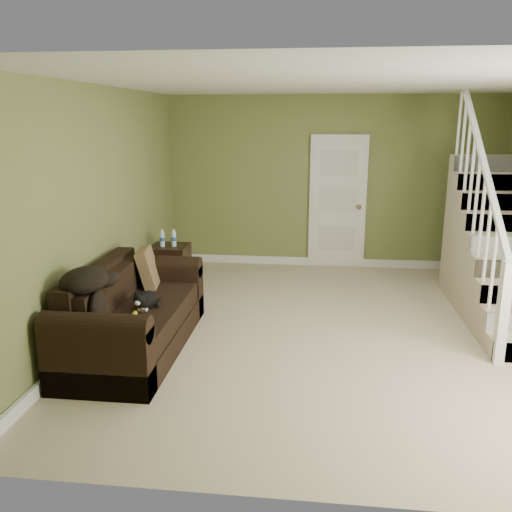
% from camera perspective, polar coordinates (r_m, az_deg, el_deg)
% --- Properties ---
extents(floor, '(5.00, 5.50, 0.01)m').
position_cam_1_polar(floor, '(6.04, 7.99, -7.83)').
color(floor, tan).
rests_on(floor, ground).
extents(ceiling, '(5.00, 5.50, 0.01)m').
position_cam_1_polar(ceiling, '(5.60, 8.96, 17.63)').
color(ceiling, white).
rests_on(ceiling, wall_back).
extents(wall_back, '(5.00, 0.04, 2.60)m').
position_cam_1_polar(wall_back, '(8.40, 7.96, 7.65)').
color(wall_back, olive).
rests_on(wall_back, floor).
extents(wall_front, '(5.00, 0.04, 2.60)m').
position_cam_1_polar(wall_front, '(3.01, 9.81, -4.65)').
color(wall_front, olive).
rests_on(wall_front, floor).
extents(wall_left, '(0.04, 5.50, 2.60)m').
position_cam_1_polar(wall_left, '(6.13, -15.69, 4.77)').
color(wall_left, olive).
rests_on(wall_left, floor).
extents(baseboard_back, '(5.00, 0.04, 0.12)m').
position_cam_1_polar(baseboard_back, '(8.60, 7.68, -0.60)').
color(baseboard_back, white).
rests_on(baseboard_back, floor).
extents(baseboard_left, '(0.04, 5.50, 0.12)m').
position_cam_1_polar(baseboard_left, '(6.43, -14.69, -6.18)').
color(baseboard_left, white).
rests_on(baseboard_left, floor).
extents(door, '(0.86, 0.12, 2.02)m').
position_cam_1_polar(door, '(8.40, 8.59, 5.60)').
color(door, white).
rests_on(door, floor).
extents(staircase, '(1.00, 2.51, 2.82)m').
position_cam_1_polar(staircase, '(7.10, 24.35, -0.16)').
color(staircase, tan).
rests_on(staircase, floor).
extents(sofa, '(0.92, 2.14, 0.85)m').
position_cam_1_polar(sofa, '(5.59, -13.01, -6.37)').
color(sofa, black).
rests_on(sofa, floor).
extents(side_table, '(0.49, 0.49, 0.82)m').
position_cam_1_polar(side_table, '(7.47, -9.01, -1.06)').
color(side_table, black).
rests_on(side_table, floor).
extents(cat, '(0.22, 0.47, 0.23)m').
position_cam_1_polar(cat, '(5.38, -11.57, -4.58)').
color(cat, black).
rests_on(cat, sofa).
extents(banana, '(0.10, 0.20, 0.05)m').
position_cam_1_polar(banana, '(5.19, -12.67, -6.08)').
color(banana, gold).
rests_on(banana, sofa).
extents(throw_pillow, '(0.30, 0.49, 0.48)m').
position_cam_1_polar(throw_pillow, '(6.11, -11.25, -1.33)').
color(throw_pillow, '#4B321E').
rests_on(throw_pillow, sofa).
extents(throw_blanket, '(0.40, 0.53, 0.22)m').
position_cam_1_polar(throw_blanket, '(5.01, -17.61, -2.44)').
color(throw_blanket, black).
rests_on(throw_blanket, sofa).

